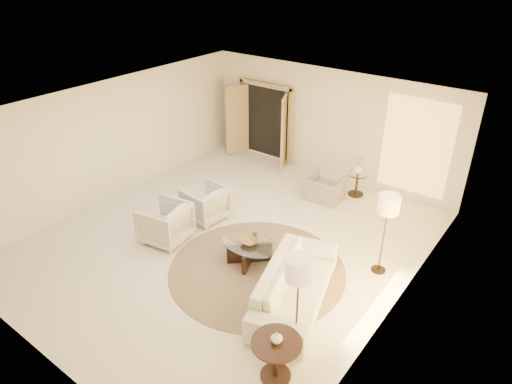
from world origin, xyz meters
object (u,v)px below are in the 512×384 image
Objects in this scene: armchair_right at (165,221)px; bowl at (249,242)px; sofa at (295,284)px; floor_lamp_far at (299,273)px; floor_lamp_near at (388,208)px; end_vase at (277,338)px; armchair_left at (205,202)px; accent_chair at (324,184)px; coffee_table at (249,250)px; side_vase at (358,169)px; end_table at (276,353)px; side_table at (357,182)px.

bowl is at bearing 94.17° from armchair_right.
bowl is at bearing 55.88° from sofa.
floor_lamp_near is at bearing 84.57° from floor_lamp_far.
armchair_left is at bearing 145.18° from end_vase.
end_vase is (3.71, -2.58, 0.33)m from armchair_left.
floor_lamp_far is 0.92m from end_vase.
accent_chair is at bearing 92.14° from bowl.
side_vase reaches higher than coffee_table.
floor_lamp_near is at bearing 103.77° from armchair_left.
armchair_right reaches higher than end_table.
floor_lamp_far reaches higher than coffee_table.
armchair_left reaches higher than end_table.
end_vase reaches higher than bowl.
accent_chair reaches higher than sofa.
armchair_left is (-3.07, 1.09, 0.06)m from sofa.
armchair_right is 0.66× the size of coffee_table.
end_vase is at bearing 59.78° from armchair_right.
accent_chair is at bearing -127.81° from side_table.
armchair_right is 0.54× the size of floor_lamp_far.
side_table is at bearing -130.95° from accent_chair.
end_vase is (3.79, -1.45, 0.30)m from armchair_right.
end_table is (3.71, -2.58, 0.04)m from armchair_left.
armchair_left is 2.87m from accent_chair.
side_table is 3.75m from bowl.
armchair_left is at bearing 158.84° from coffee_table.
sofa is 1.37m from bowl.
side_table is 0.36× the size of floor_lamp_near.
armchair_right is 1.91m from coffee_table.
end_table is at bearing -173.54° from sofa.
floor_lamp_far is at bearing 111.56° from accent_chair.
accent_chair is 3.04m from coffee_table.
armchair_right is at bearing -156.84° from floor_lamp_near.
floor_lamp_far reaches higher than end_table.
armchair_left is 1.13m from armchair_right.
armchair_right is at bearing 159.05° from end_vase.
armchair_right is 5.32× the size of end_vase.
armchair_left is 1.90m from coffee_table.
armchair_right is at bearing 60.29° from accent_chair.
armchair_left is 4.99× the size of end_vase.
floor_lamp_far is at bearing -34.40° from bowl.
armchair_right is 0.98× the size of accent_chair.
end_table is at bearing -44.35° from coffee_table.
side_table is at bearing 83.51° from coffee_table.
floor_lamp_far is 2.46m from bowl.
floor_lamp_far is (1.98, -4.31, 1.03)m from accent_chair.
end_table is 3.28m from floor_lamp_near.
floor_lamp_near is (2.22, -1.78, 0.97)m from accent_chair.
floor_lamp_far is at bearing 96.18° from end_vase.
floor_lamp_far is at bearing -95.43° from floor_lamp_near.
armchair_left reaches higher than bowl.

